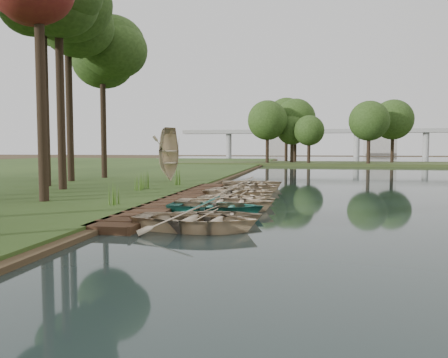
% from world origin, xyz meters
% --- Properties ---
extents(ground, '(300.00, 300.00, 0.00)m').
position_xyz_m(ground, '(0.00, 0.00, 0.00)').
color(ground, '#3D2F1D').
extents(boardwalk, '(1.60, 16.00, 0.30)m').
position_xyz_m(boardwalk, '(-1.60, 0.00, 0.15)').
color(boardwalk, '#362215').
rests_on(boardwalk, ground).
extents(peninsula, '(50.00, 14.00, 0.45)m').
position_xyz_m(peninsula, '(8.00, 50.00, 0.23)').
color(peninsula, '#38461F').
rests_on(peninsula, ground).
extents(far_trees, '(45.60, 5.60, 8.80)m').
position_xyz_m(far_trees, '(4.67, 50.00, 6.43)').
color(far_trees, black).
rests_on(far_trees, peninsula).
extents(bridge, '(95.90, 4.00, 8.60)m').
position_xyz_m(bridge, '(12.31, 120.00, 7.08)').
color(bridge, '#A5A5A0').
rests_on(bridge, ground).
extents(building_a, '(10.00, 8.00, 18.00)m').
position_xyz_m(building_a, '(30.00, 140.00, 9.00)').
color(building_a, '#A5A5A0').
rests_on(building_a, ground).
extents(building_b, '(8.00, 8.00, 12.00)m').
position_xyz_m(building_b, '(-5.00, 145.00, 6.00)').
color(building_b, '#A5A5A0').
rests_on(building_b, ground).
extents(rowboat_0, '(4.16, 3.12, 0.82)m').
position_xyz_m(rowboat_0, '(0.85, -6.79, 0.46)').
color(rowboat_0, beige).
rests_on(rowboat_0, water).
extents(rowboat_1, '(3.43, 2.69, 0.65)m').
position_xyz_m(rowboat_1, '(1.25, -5.36, 0.37)').
color(rowboat_1, beige).
rests_on(rowboat_1, water).
extents(rowboat_2, '(3.76, 2.72, 0.77)m').
position_xyz_m(rowboat_2, '(0.83, -3.55, 0.43)').
color(rowboat_2, '#2E8271').
rests_on(rowboat_2, water).
extents(rowboat_3, '(4.19, 3.11, 0.83)m').
position_xyz_m(rowboat_3, '(0.99, -2.40, 0.47)').
color(rowboat_3, beige).
rests_on(rowboat_3, water).
extents(rowboat_4, '(3.75, 2.84, 0.73)m').
position_xyz_m(rowboat_4, '(1.20, -0.55, 0.41)').
color(rowboat_4, beige).
rests_on(rowboat_4, water).
extents(rowboat_5, '(3.58, 3.15, 0.62)m').
position_xyz_m(rowboat_5, '(1.28, 1.13, 0.36)').
color(rowboat_5, beige).
rests_on(rowboat_5, water).
extents(rowboat_6, '(3.89, 2.94, 0.76)m').
position_xyz_m(rowboat_6, '(0.85, 2.28, 0.43)').
color(rowboat_6, beige).
rests_on(rowboat_6, water).
extents(rowboat_7, '(3.94, 3.26, 0.71)m').
position_xyz_m(rowboat_7, '(0.77, 3.60, 0.40)').
color(rowboat_7, beige).
rests_on(rowboat_7, water).
extents(rowboat_8, '(3.93, 3.35, 0.69)m').
position_xyz_m(rowboat_8, '(1.19, 5.16, 0.39)').
color(rowboat_8, beige).
rests_on(rowboat_8, water).
extents(rowboat_9, '(4.42, 3.80, 0.77)m').
position_xyz_m(rowboat_9, '(1.04, 6.63, 0.44)').
color(rowboat_9, beige).
rests_on(rowboat_9, water).
extents(rowboat_10, '(4.18, 3.21, 0.80)m').
position_xyz_m(rowboat_10, '(0.87, 8.16, 0.45)').
color(rowboat_10, beige).
rests_on(rowboat_10, water).
extents(stored_rowboat, '(4.56, 4.07, 0.78)m').
position_xyz_m(stored_rowboat, '(-5.12, 9.42, 0.69)').
color(stored_rowboat, beige).
rests_on(stored_rowboat, bank).
extents(tree_4, '(4.04, 4.04, 12.09)m').
position_xyz_m(tree_4, '(-9.30, 2.71, 10.49)').
color(tree_4, black).
rests_on(tree_4, bank).
extents(tree_5, '(5.77, 5.77, 14.02)m').
position_xyz_m(tree_5, '(-12.11, 8.54, 11.78)').
color(tree_5, black).
rests_on(tree_5, bank).
extents(tree_6, '(4.81, 4.81, 11.87)m').
position_xyz_m(tree_6, '(-11.40, 12.32, 10.03)').
color(tree_6, black).
rests_on(tree_6, bank).
extents(reeds_0, '(0.60, 0.60, 0.87)m').
position_xyz_m(reeds_0, '(-3.45, -3.13, 0.73)').
color(reeds_0, '#3F661E').
rests_on(reeds_0, bank).
extents(reeds_1, '(0.60, 0.60, 0.87)m').
position_xyz_m(reeds_1, '(-4.91, 2.82, 0.73)').
color(reeds_1, '#3F661E').
rests_on(reeds_1, bank).
extents(reeds_2, '(0.60, 0.60, 1.02)m').
position_xyz_m(reeds_2, '(-4.88, 3.84, 0.81)').
color(reeds_2, '#3F661E').
rests_on(reeds_2, bank).
extents(reeds_3, '(0.60, 0.60, 1.03)m').
position_xyz_m(reeds_3, '(-3.75, 6.64, 0.81)').
color(reeds_3, '#3F661E').
rests_on(reeds_3, bank).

